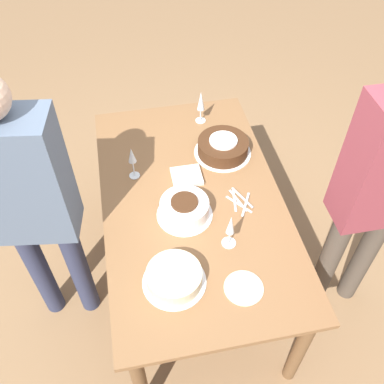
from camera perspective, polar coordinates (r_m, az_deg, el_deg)
ground_plane at (r=2.91m, az=0.00°, el=-10.63°), size 12.00×12.00×0.00m
dining_table at (r=2.38m, az=0.00°, el=-2.43°), size 1.66×0.96×0.76m
cake_center_white at (r=2.19m, az=-1.00°, el=-2.23°), size 0.29×0.29×0.11m
cake_front_chocolate at (r=2.53m, az=4.14°, el=6.02°), size 0.34×0.34×0.10m
cake_back_decorated at (r=1.97m, az=-2.40°, el=-11.32°), size 0.30×0.30×0.08m
wine_glass_near at (r=2.69m, az=1.19°, el=11.85°), size 0.06×0.06×0.22m
wine_glass_far at (r=2.34m, az=-8.00°, el=4.59°), size 0.06×0.06×0.21m
wine_glass_extra at (r=2.02m, az=5.15°, el=-4.68°), size 0.07×0.07×0.21m
dessert_plate_left at (r=2.00m, az=6.90°, el=-12.58°), size 0.18×0.18×0.01m
fork_pile at (r=2.29m, az=6.40°, el=-1.23°), size 0.21×0.13×0.01m
napkin_stack at (r=2.40m, az=-0.78°, el=2.10°), size 0.15×0.17×0.03m
person_cutting at (r=2.17m, az=24.10°, el=0.99°), size 0.22×0.40×1.72m
person_watching at (r=2.10m, az=-20.88°, el=-1.03°), size 0.28×0.43×1.66m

